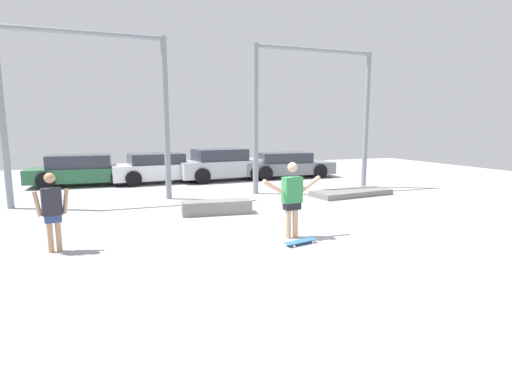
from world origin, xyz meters
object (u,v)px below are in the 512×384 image
parked_car_grey (286,165)px  grind_box (217,207)px  parked_car_green (84,170)px  skateboarder (292,197)px  manual_pad (351,193)px  bystander (52,208)px  skateboard (301,241)px  parked_car_white (159,168)px  parked_car_silver (222,165)px

parked_car_grey → grind_box: bearing=-124.7°
parked_car_green → skateboarder: bearing=-63.3°
manual_pad → grind_box: bearing=-166.0°
skateboarder → parked_car_green: size_ratio=0.37×
bystander → skateboard: bearing=151.2°
parked_car_white → parked_car_silver: bearing=-9.8°
bystander → grind_box: bearing=-164.1°
skateboarder → grind_box: 3.25m
parked_car_white → grind_box: bearing=-89.7°
manual_pad → parked_car_silver: 6.66m
grind_box → parked_car_green: 8.53m
skateboarder → manual_pad: (4.49, 4.37, -0.85)m
skateboarder → parked_car_grey: bearing=58.6°
parked_car_green → parked_car_grey: 9.32m
parked_car_white → parked_car_grey: parked_car_white is taller
skateboard → bystander: (-4.87, 1.26, 0.83)m
skateboarder → parked_car_grey: skateboarder is taller
parked_car_white → skateboard: bearing=-86.8°
manual_pad → skateboarder: bearing=-135.8°
skateboard → parked_car_green: bearing=99.8°
manual_pad → parked_car_white: 8.61m
parked_car_green → parked_car_silver: parked_car_silver is taller
bystander → parked_car_grey: bearing=-149.4°
grind_box → parked_car_grey: (5.41, 7.05, 0.42)m
manual_pad → parked_car_silver: (-3.29, 5.75, 0.62)m
parked_car_green → parked_car_grey: size_ratio=0.99×
parked_car_white → bystander: bearing=-113.9°
skateboarder → skateboard: 1.05m
manual_pad → parked_car_white: bearing=136.0°
parked_car_white → parked_car_grey: size_ratio=0.94×
parked_car_green → bystander: bearing=-88.4°
bystander → parked_car_silver: bearing=-137.3°
skateboarder → parked_car_white: bearing=91.7°
parked_car_green → parked_car_grey: (9.30, -0.53, -0.03)m
skateboarder → parked_car_green: bearing=107.1°
parked_car_green → parked_car_silver: 6.06m
bystander → parked_car_green: bearing=-104.7°
grind_box → parked_car_silver: parked_car_silver is taller
parked_car_grey → skateboarder: bearing=-111.1°
skateboarder → bystander: skateboarder is taller
grind_box → skateboard: bearing=-75.7°
grind_box → bystander: 4.64m
skateboarder → grind_box: skateboarder is taller
skateboard → manual_pad: size_ratio=0.26×
skateboarder → parked_car_grey: size_ratio=0.37×
parked_car_silver → parked_car_grey: bearing=-6.9°
manual_pad → parked_car_silver: size_ratio=0.68×
parked_car_silver → skateboarder: bearing=-102.6°
manual_pad → parked_car_white: size_ratio=0.69×
parked_car_silver → parked_car_grey: parked_car_silver is taller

